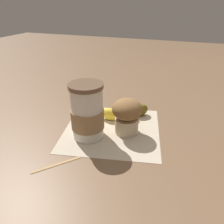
{
  "coord_description": "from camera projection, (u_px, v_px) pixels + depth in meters",
  "views": [
    {
      "loc": [
        -0.48,
        -0.17,
        0.32
      ],
      "look_at": [
        0.0,
        0.0,
        0.05
      ],
      "focal_mm": 35.0,
      "sensor_mm": 36.0,
      "label": 1
    }
  ],
  "objects": [
    {
      "name": "muffin",
      "position": [
        126.0,
        115.0,
        0.56
      ],
      "size": [
        0.08,
        0.08,
        0.1
      ],
      "color": "beige",
      "rests_on": "paper_napkin"
    },
    {
      "name": "banana",
      "position": [
        126.0,
        113.0,
        0.65
      ],
      "size": [
        0.1,
        0.13,
        0.04
      ],
      "color": "yellow",
      "rests_on": "paper_napkin"
    },
    {
      "name": "wooden_stirrer",
      "position": [
        57.0,
        164.0,
        0.47
      ],
      "size": [
        0.09,
        0.08,
        0.0
      ],
      "primitive_type": "cube",
      "rotation": [
        0.0,
        0.0,
        5.55
      ],
      "color": "tan",
      "rests_on": "ground_plane"
    },
    {
      "name": "ground_plane",
      "position": [
        112.0,
        129.0,
        0.6
      ],
      "size": [
        3.0,
        3.0,
        0.0
      ],
      "primitive_type": "plane",
      "color": "brown"
    },
    {
      "name": "coffee_cup",
      "position": [
        87.0,
        113.0,
        0.54
      ],
      "size": [
        0.08,
        0.08,
        0.14
      ],
      "color": "silver",
      "rests_on": "paper_napkin"
    },
    {
      "name": "paper_napkin",
      "position": [
        112.0,
        129.0,
        0.6
      ],
      "size": [
        0.3,
        0.3,
        0.0
      ],
      "primitive_type": "cube",
      "rotation": [
        0.0,
        0.0,
        0.21
      ],
      "color": "beige",
      "rests_on": "ground_plane"
    }
  ]
}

